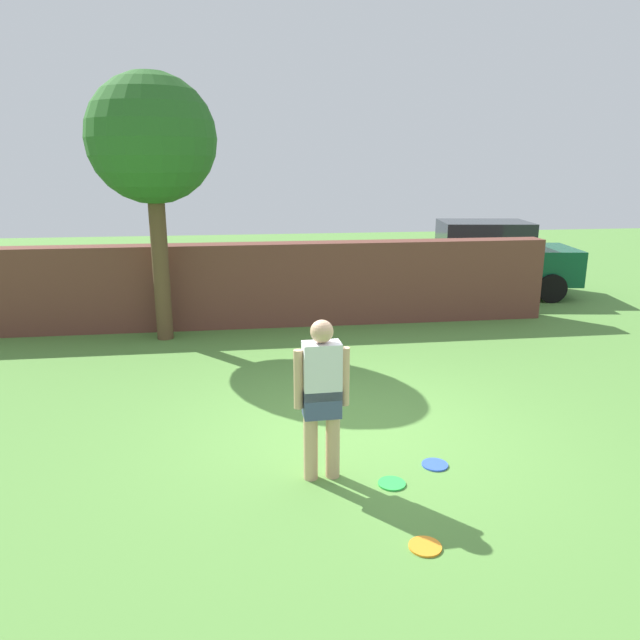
# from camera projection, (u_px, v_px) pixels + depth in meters

# --- Properties ---
(ground_plane) EXTENTS (40.00, 40.00, 0.00)m
(ground_plane) POSITION_uv_depth(u_px,v_px,m) (362.00, 433.00, 6.85)
(ground_plane) COLOR #568C3D
(brick_wall) EXTENTS (12.18, 0.50, 1.58)m
(brick_wall) POSITION_uv_depth(u_px,v_px,m) (232.00, 286.00, 11.14)
(brick_wall) COLOR brown
(brick_wall) RESTS_ON ground
(tree) EXTENTS (2.12, 2.12, 4.47)m
(tree) POSITION_uv_depth(u_px,v_px,m) (152.00, 141.00, 9.69)
(tree) COLOR brown
(tree) RESTS_ON ground
(person) EXTENTS (0.54, 0.23, 1.62)m
(person) POSITION_uv_depth(u_px,v_px,m) (322.00, 393.00, 5.66)
(person) COLOR tan
(person) RESTS_ON ground
(car) EXTENTS (4.41, 2.40, 1.72)m
(car) POSITION_uv_depth(u_px,v_px,m) (482.00, 258.00, 13.91)
(car) COLOR #0C4C2D
(car) RESTS_ON ground
(frisbee_orange) EXTENTS (0.27, 0.27, 0.02)m
(frisbee_orange) POSITION_uv_depth(u_px,v_px,m) (425.00, 547.00, 4.81)
(frisbee_orange) COLOR orange
(frisbee_orange) RESTS_ON ground
(frisbee_green) EXTENTS (0.27, 0.27, 0.02)m
(frisbee_green) POSITION_uv_depth(u_px,v_px,m) (392.00, 483.00, 5.75)
(frisbee_green) COLOR green
(frisbee_green) RESTS_ON ground
(frisbee_blue) EXTENTS (0.27, 0.27, 0.02)m
(frisbee_blue) POSITION_uv_depth(u_px,v_px,m) (435.00, 465.00, 6.11)
(frisbee_blue) COLOR blue
(frisbee_blue) RESTS_ON ground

